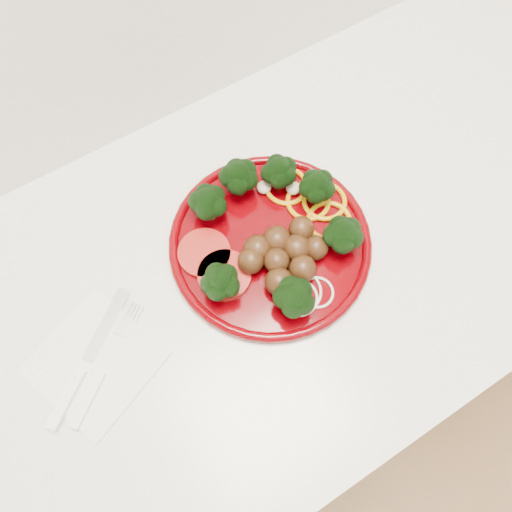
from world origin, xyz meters
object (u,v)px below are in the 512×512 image
napkin (95,362)px  plate (273,237)px  knife (80,374)px  fork (96,384)px

napkin → plate: bearing=4.3°
plate → napkin: plate is taller
plate → knife: (-0.31, -0.03, -0.01)m
knife → fork: knife is taller
plate → fork: size_ratio=1.95×
plate → knife: plate is taller
knife → napkin: bearing=-22.7°
knife → plate: bearing=-31.5°
plate → knife: 0.31m
plate → knife: size_ratio=1.73×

